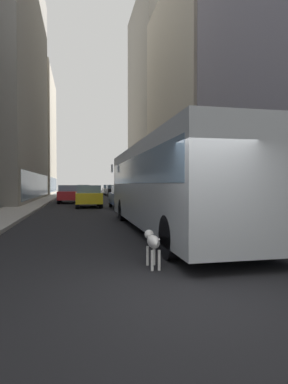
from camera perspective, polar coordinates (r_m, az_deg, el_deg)
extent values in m
plane|color=black|center=(39.72, -9.04, -1.06)|extent=(120.00, 120.00, 0.00)
cube|color=#9E9991|center=(39.85, -17.26, -0.99)|extent=(2.40, 110.00, 0.15)
cube|color=#9E9991|center=(40.40, -0.94, -0.90)|extent=(2.40, 110.00, 0.15)
cube|color=slate|center=(34.25, -18.68, 1.17)|extent=(0.08, 20.03, 2.40)
cube|color=#B2A893|center=(57.12, -22.09, 9.68)|extent=(11.72, 16.12, 20.05)
cube|color=slate|center=(55.78, -16.10, 1.24)|extent=(0.08, 14.51, 2.40)
cube|color=#B2A893|center=(37.52, 10.72, 16.74)|extent=(9.08, 17.80, 23.27)
cube|color=slate|center=(34.70, 3.73, 1.24)|extent=(0.08, 16.02, 2.40)
cube|color=gray|center=(56.75, 2.81, 16.69)|extent=(8.03, 19.21, 33.33)
cube|color=slate|center=(53.87, -1.33, 1.30)|extent=(0.08, 17.29, 2.40)
cube|color=#999EA3|center=(11.36, 4.26, 1.32)|extent=(2.55, 11.50, 2.75)
cube|color=slate|center=(11.37, 4.26, 3.82)|extent=(2.57, 11.04, 0.90)
cube|color=black|center=(16.95, -1.12, -2.46)|extent=(2.55, 0.16, 0.44)
cylinder|color=black|center=(14.65, -3.87, -3.26)|extent=(0.30, 1.00, 1.00)
cylinder|color=black|center=(15.13, 4.61, -3.12)|extent=(0.30, 1.00, 1.00)
cylinder|color=black|center=(7.16, 4.83, -8.16)|extent=(0.30, 1.00, 1.00)
cylinder|color=black|center=(8.09, 20.40, -7.13)|extent=(0.30, 1.00, 1.00)
cube|color=silver|center=(16.17, -5.84, 4.26)|extent=(0.08, 0.24, 0.40)
cube|color=#4C6BB7|center=(21.86, -3.56, -1.22)|extent=(1.80, 4.39, 0.75)
cube|color=slate|center=(21.62, -3.48, 0.48)|extent=(1.66, 1.98, 0.55)
cylinder|color=black|center=(23.55, -6.09, -1.95)|extent=(0.22, 0.64, 0.64)
cylinder|color=black|center=(23.76, -2.30, -1.91)|extent=(0.22, 0.64, 0.64)
cylinder|color=black|center=(20.01, -5.06, -2.53)|extent=(0.22, 0.64, 0.64)
cylinder|color=black|center=(20.26, -0.62, -2.48)|extent=(0.22, 0.64, 0.64)
cube|color=yellow|center=(23.78, -10.05, -1.02)|extent=(1.86, 4.00, 0.75)
cube|color=slate|center=(23.56, -10.04, 0.54)|extent=(1.71, 1.80, 0.55)
cylinder|color=black|center=(25.37, -12.01, -1.73)|extent=(0.22, 0.64, 0.64)
cylinder|color=black|center=(25.42, -8.31, -1.71)|extent=(0.22, 0.64, 0.64)
cylinder|color=black|center=(22.21, -12.02, -2.17)|extent=(0.22, 0.64, 0.64)
cylinder|color=black|center=(22.26, -7.80, -2.14)|extent=(0.22, 0.64, 0.64)
cube|color=silver|center=(50.74, -6.50, 0.26)|extent=(1.70, 4.00, 0.75)
cube|color=slate|center=(50.53, -6.48, 0.99)|extent=(1.57, 1.80, 0.55)
cylinder|color=black|center=(52.26, -7.47, -0.12)|extent=(0.22, 0.64, 0.64)
cylinder|color=black|center=(52.39, -5.85, -0.11)|extent=(0.22, 0.64, 0.64)
cylinder|color=black|center=(49.10, -7.18, -0.22)|extent=(0.22, 0.64, 0.64)
cylinder|color=black|center=(49.25, -5.46, -0.21)|extent=(0.22, 0.64, 0.64)
cube|color=slate|center=(48.59, -10.98, 0.19)|extent=(1.90, 4.70, 0.75)
cube|color=slate|center=(48.34, -10.98, 0.96)|extent=(1.75, 2.11, 0.55)
cylinder|color=black|center=(50.52, -11.97, -0.19)|extent=(0.22, 0.64, 0.64)
cylinder|color=black|center=(50.55, -10.06, -0.18)|extent=(0.22, 0.64, 0.64)
cylinder|color=black|center=(46.66, -11.98, -0.32)|extent=(0.22, 0.64, 0.64)
cylinder|color=black|center=(46.69, -9.91, -0.31)|extent=(0.22, 0.64, 0.64)
cube|color=black|center=(44.59, -5.75, 0.11)|extent=(1.72, 4.79, 0.75)
cube|color=slate|center=(44.34, -5.72, 0.94)|extent=(1.58, 2.16, 0.55)
cylinder|color=black|center=(46.50, -6.93, -0.31)|extent=(0.22, 0.64, 0.64)
cylinder|color=black|center=(46.65, -5.09, -0.30)|extent=(0.22, 0.64, 0.64)
cylinder|color=black|center=(42.56, -6.47, -0.46)|extent=(0.22, 0.64, 0.64)
cylinder|color=black|center=(42.72, -4.47, -0.45)|extent=(0.22, 0.64, 0.64)
cube|color=red|center=(29.62, -13.50, -0.57)|extent=(1.85, 4.27, 0.75)
cube|color=slate|center=(29.39, -13.52, 0.68)|extent=(1.70, 1.92, 0.55)
cylinder|color=black|center=(31.39, -14.90, -1.15)|extent=(0.22, 0.64, 0.64)
cylinder|color=black|center=(31.34, -11.92, -1.14)|extent=(0.22, 0.64, 0.64)
cylinder|color=black|center=(27.96, -15.27, -1.46)|extent=(0.22, 0.64, 0.64)
cylinder|color=black|center=(27.91, -11.92, -1.45)|extent=(0.22, 0.64, 0.64)
ellipsoid|color=white|center=(6.42, 1.68, -9.00)|extent=(0.22, 0.60, 0.26)
sphere|color=white|center=(6.77, 0.92, -7.67)|extent=(0.20, 0.20, 0.20)
sphere|color=black|center=(6.77, 0.38, -7.51)|extent=(0.07, 0.07, 0.07)
sphere|color=black|center=(6.80, 1.38, -7.48)|extent=(0.07, 0.07, 0.07)
cylinder|color=white|center=(6.03, 2.58, -9.19)|extent=(0.03, 0.16, 0.19)
cylinder|color=white|center=(6.67, 0.65, -11.49)|extent=(0.06, 0.06, 0.40)
cylinder|color=white|center=(6.70, 1.84, -11.43)|extent=(0.06, 0.06, 0.40)
cylinder|color=white|center=(6.27, 1.50, -12.33)|extent=(0.06, 0.06, 0.40)
cylinder|color=white|center=(6.30, 2.77, -12.25)|extent=(0.06, 0.06, 0.40)
sphere|color=black|center=(6.52, 1.90, -8.48)|extent=(0.04, 0.04, 0.04)
sphere|color=black|center=(6.33, 1.32, -8.97)|extent=(0.04, 0.04, 0.04)
sphere|color=black|center=(6.24, 2.25, -8.74)|extent=(0.04, 0.04, 0.04)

